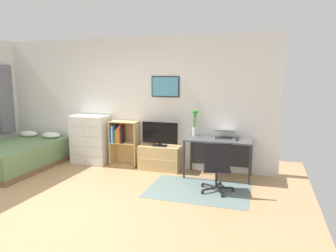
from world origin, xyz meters
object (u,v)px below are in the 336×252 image
at_px(bed, 16,156).
at_px(office_chair, 217,166).
at_px(desk, 219,145).
at_px(television, 160,134).
at_px(bamboo_vase, 195,122).
at_px(bookshelf, 122,140).
at_px(dresser, 90,140).
at_px(laptop, 224,135).
at_px(tv_stand, 160,158).
at_px(computer_mouse, 237,140).

height_order(bed, office_chair, office_chair).
bearing_deg(desk, office_chair, -83.45).
height_order(television, bamboo_vase, bamboo_vase).
bearing_deg(bookshelf, desk, -2.21).
distance_m(dresser, television, 1.63).
relative_size(television, laptop, 1.73).
distance_m(tv_stand, computer_mouse, 1.63).
relative_size(dresser, tv_stand, 1.25).
xyz_separation_m(dresser, television, (1.62, -0.01, 0.21)).
height_order(dresser, desk, dresser).
bearing_deg(office_chair, computer_mouse, 62.12).
relative_size(office_chair, bamboo_vase, 1.70).
xyz_separation_m(tv_stand, computer_mouse, (1.54, -0.15, 0.51)).
relative_size(desk, laptop, 2.87).
height_order(tv_stand, desk, desk).
bearing_deg(bamboo_vase, dresser, -178.00).
bearing_deg(bed, television, 14.46).
relative_size(television, bamboo_vase, 1.49).
distance_m(bookshelf, office_chair, 2.40).
relative_size(dresser, office_chair, 1.23).
bearing_deg(laptop, computer_mouse, -33.19).
height_order(dresser, laptop, dresser).
bearing_deg(bookshelf, television, -4.87).
bearing_deg(desk, bed, -169.18).
distance_m(desk, computer_mouse, 0.39).
xyz_separation_m(laptop, bamboo_vase, (-0.59, 0.08, 0.20)).
bearing_deg(office_chair, television, 133.07).
relative_size(bookshelf, office_chair, 1.11).
xyz_separation_m(office_chair, computer_mouse, (0.23, 0.80, 0.30)).
bearing_deg(computer_mouse, desk, 160.03).
xyz_separation_m(tv_stand, television, (0.00, -0.02, 0.49)).
bearing_deg(desk, bamboo_vase, 169.42).
bearing_deg(tv_stand, dresser, -179.47).
xyz_separation_m(television, bamboo_vase, (0.70, 0.09, 0.27)).
distance_m(dresser, bookshelf, 0.75).
height_order(bookshelf, computer_mouse, bookshelf).
distance_m(bookshelf, television, 0.90).
relative_size(television, desk, 0.60).
height_order(bookshelf, tv_stand, bookshelf).
distance_m(bed, television, 3.03).
xyz_separation_m(bed, bookshelf, (2.02, 0.86, 0.29)).
distance_m(desk, laptop, 0.21).
relative_size(bookshelf, desk, 0.77).
relative_size(dresser, television, 1.41).
distance_m(dresser, laptop, 2.92).
relative_size(bed, television, 2.71).
bearing_deg(bamboo_vase, tv_stand, -174.64).
bearing_deg(office_chair, bamboo_vase, 109.31).
height_order(television, laptop, television).
bearing_deg(computer_mouse, laptop, 151.29).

